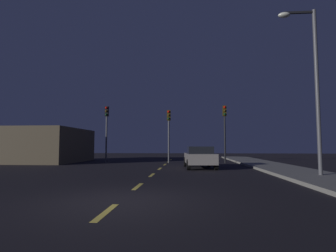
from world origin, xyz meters
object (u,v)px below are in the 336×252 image
object	(u,v)px
traffic_signal_center	(169,126)
traffic_signal_left	(107,123)
street_lamp_right	(311,77)
car_stopped_ahead	(200,157)
traffic_signal_right	(225,123)

from	to	relation	value
traffic_signal_center	traffic_signal_left	bearing A→B (deg)	179.99
street_lamp_right	traffic_signal_center	bearing A→B (deg)	125.30
car_stopped_ahead	traffic_signal_center	bearing A→B (deg)	114.67
traffic_signal_right	car_stopped_ahead	world-z (taller)	traffic_signal_right
traffic_signal_left	traffic_signal_center	distance (m)	5.53
traffic_signal_center	traffic_signal_right	size ratio (longest dim) A/B	0.93
traffic_signal_left	traffic_signal_right	world-z (taller)	traffic_signal_left
traffic_signal_right	car_stopped_ahead	bearing A→B (deg)	-114.37
traffic_signal_center	street_lamp_right	xyz separation A→B (m)	(7.40, -10.46, 1.46)
traffic_signal_left	street_lamp_right	size ratio (longest dim) A/B	0.63
traffic_signal_left	street_lamp_right	bearing A→B (deg)	-38.98
traffic_signal_center	street_lamp_right	bearing A→B (deg)	-54.70
traffic_signal_left	traffic_signal_center	world-z (taller)	traffic_signal_left
traffic_signal_left	traffic_signal_right	distance (m)	10.33
traffic_signal_left	traffic_signal_center	size ratio (longest dim) A/B	1.09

